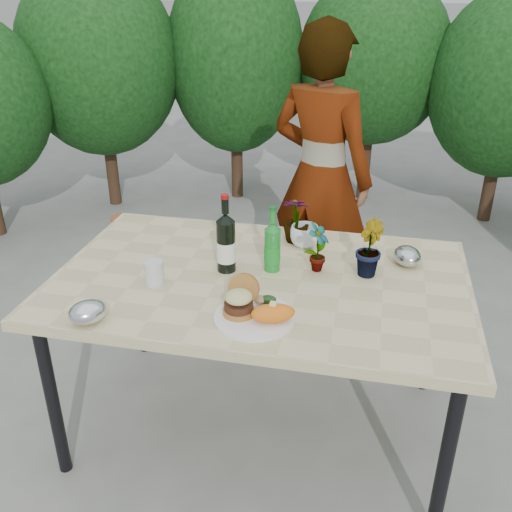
% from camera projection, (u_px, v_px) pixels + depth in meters
% --- Properties ---
extents(ground, '(80.00, 80.00, 0.00)m').
position_uv_depth(ground, '(260.00, 423.00, 2.56)').
color(ground, slate).
rests_on(ground, ground).
extents(patio_table, '(1.60, 1.00, 0.75)m').
position_uv_depth(patio_table, '(260.00, 290.00, 2.25)').
color(patio_table, beige).
rests_on(patio_table, ground).
extents(shrub_hedge, '(7.00, 5.09, 2.19)m').
position_uv_depth(shrub_hedge, '(388.00, 101.00, 3.26)').
color(shrub_hedge, '#382316').
rests_on(shrub_hedge, ground).
extents(dinner_plate, '(0.28, 0.28, 0.01)m').
position_uv_depth(dinner_plate, '(254.00, 317.00, 1.95)').
color(dinner_plate, white).
rests_on(dinner_plate, patio_table).
extents(burger_stack, '(0.11, 0.16, 0.11)m').
position_uv_depth(burger_stack, '(240.00, 300.00, 1.95)').
color(burger_stack, '#B7722D').
rests_on(burger_stack, dinner_plate).
extents(sweet_potato, '(0.17, 0.12, 0.06)m').
position_uv_depth(sweet_potato, '(273.00, 313.00, 1.90)').
color(sweet_potato, orange).
rests_on(sweet_potato, dinner_plate).
extents(grilled_veg, '(0.08, 0.05, 0.03)m').
position_uv_depth(grilled_veg, '(265.00, 299.00, 2.02)').
color(grilled_veg, olive).
rests_on(grilled_veg, dinner_plate).
extents(wine_bottle, '(0.08, 0.08, 0.32)m').
position_uv_depth(wine_bottle, '(226.00, 243.00, 2.22)').
color(wine_bottle, black).
rests_on(wine_bottle, patio_table).
extents(sparkling_water, '(0.07, 0.07, 0.27)m').
position_uv_depth(sparkling_water, '(272.00, 247.00, 2.23)').
color(sparkling_water, '#177F25').
rests_on(sparkling_water, patio_table).
extents(plastic_cup, '(0.07, 0.07, 0.09)m').
position_uv_depth(plastic_cup, '(154.00, 273.00, 2.15)').
color(plastic_cup, silver).
rests_on(plastic_cup, patio_table).
extents(seedling_left, '(0.11, 0.13, 0.20)m').
position_uv_depth(seedling_left, '(318.00, 247.00, 2.22)').
color(seedling_left, '#27501B').
rests_on(seedling_left, patio_table).
extents(seedling_mid, '(0.12, 0.14, 0.22)m').
position_uv_depth(seedling_mid, '(368.00, 248.00, 2.20)').
color(seedling_mid, '#23511C').
rests_on(seedling_mid, patio_table).
extents(seedling_right, '(0.13, 0.13, 0.20)m').
position_uv_depth(seedling_right, '(296.00, 220.00, 2.47)').
color(seedling_right, '#1F531C').
rests_on(seedling_right, patio_table).
extents(blue_bowl, '(0.16, 0.16, 0.10)m').
position_uv_depth(blue_bowl, '(304.00, 236.00, 2.45)').
color(blue_bowl, white).
rests_on(blue_bowl, patio_table).
extents(foil_packet_left, '(0.17, 0.17, 0.08)m').
position_uv_depth(foil_packet_left, '(88.00, 312.00, 1.92)').
color(foil_packet_left, silver).
rests_on(foil_packet_left, patio_table).
extents(foil_packet_right, '(0.15, 0.16, 0.08)m').
position_uv_depth(foil_packet_right, '(407.00, 256.00, 2.30)').
color(foil_packet_right, '#AEB1B5').
rests_on(foil_packet_right, patio_table).
extents(person, '(0.70, 0.59, 1.63)m').
position_uv_depth(person, '(321.00, 177.00, 3.10)').
color(person, '#A76853').
rests_on(person, ground).
extents(terracotta_pot, '(0.17, 0.17, 0.14)m').
position_uv_depth(terracotta_pot, '(122.00, 225.00, 4.38)').
color(terracotta_pot, '#C35E32').
rests_on(terracotta_pot, ground).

